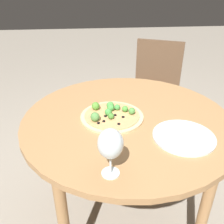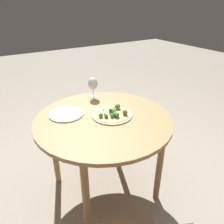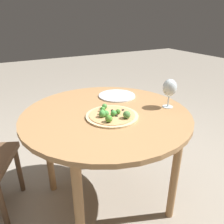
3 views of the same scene
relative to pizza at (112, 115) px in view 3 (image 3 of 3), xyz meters
The scene contains 5 objects.
ground_plane 0.74m from the pizza, behind, with size 12.00×12.00×0.00m, color gray.
dining_table 0.13m from the pizza, behind, with size 1.02×1.02×0.72m.
pizza is the anchor object (origin of this frame).
wine_glass 0.41m from the pizza, 84.52° to the left, with size 0.09×0.09×0.18m.
plate_near 0.36m from the pizza, 145.45° to the left, with size 0.27×0.27×0.01m.
Camera 3 is at (1.09, -0.55, 1.27)m, focal length 35.00 mm.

